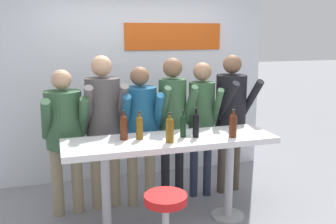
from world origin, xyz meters
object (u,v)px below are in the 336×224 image
object	(u,v)px
person_center_right	(202,114)
wine_bottle_4	(196,124)
bar_stool	(166,221)
person_far_left	(64,128)
wine_bottle_0	(139,126)
person_right	(231,109)
wine_bottle_1	(124,126)
wine_bottle_5	(170,129)
person_center	(173,113)
wine_bottle_3	(183,125)
person_center_left	(140,122)
person_left	(104,116)
tasting_table	(171,153)
wine_bottle_2	(233,124)

from	to	relation	value
person_center_right	wine_bottle_4	size ratio (longest dim) A/B	5.45
bar_stool	person_far_left	xyz separation A→B (m)	(-0.75, 1.29, 0.54)
person_far_left	wine_bottle_0	size ratio (longest dim) A/B	5.78
person_center_right	person_right	size ratio (longest dim) A/B	0.95
wine_bottle_1	wine_bottle_5	size ratio (longest dim) A/B	1.00
person_far_left	person_center	xyz separation A→B (m)	(1.22, -0.02, 0.09)
person_far_left	wine_bottle_4	world-z (taller)	person_far_left
person_far_left	wine_bottle_3	bearing A→B (deg)	-30.32
wine_bottle_3	person_center_left	bearing A→B (deg)	119.23
bar_stool	wine_bottle_3	world-z (taller)	wine_bottle_3
person_center_right	wine_bottle_3	world-z (taller)	person_center_right
person_center	wine_bottle_0	bearing A→B (deg)	-134.73
person_center_left	wine_bottle_3	distance (m)	0.65
bar_stool	person_left	xyz separation A→B (m)	(-0.32, 1.34, 0.63)
person_far_left	person_center_right	distance (m)	1.59
tasting_table	person_far_left	bearing A→B (deg)	149.79
person_center_left	bar_stool	bearing A→B (deg)	-89.49
person_center_left	wine_bottle_1	distance (m)	0.56
person_right	wine_bottle_3	xyz separation A→B (m)	(-0.85, -0.62, 0.01)
person_center	person_right	world-z (taller)	person_right
person_center	wine_bottle_2	bearing A→B (deg)	-60.12
person_left	wine_bottle_3	size ratio (longest dim) A/B	6.31
person_center_left	person_left	bearing A→B (deg)	175.53
person_center_right	wine_bottle_2	size ratio (longest dim) A/B	5.79
person_center	wine_bottle_0	size ratio (longest dim) A/B	6.14
wine_bottle_2	person_far_left	bearing A→B (deg)	155.77
person_center_left	wine_bottle_3	size ratio (longest dim) A/B	5.86
wine_bottle_0	wine_bottle_3	world-z (taller)	wine_bottle_0
person_left	wine_bottle_2	xyz separation A→B (m)	(1.20, -0.77, 0.00)
wine_bottle_1	wine_bottle_3	distance (m)	0.60
person_left	person_center	world-z (taller)	person_left
person_center_right	wine_bottle_5	bearing A→B (deg)	-120.89
person_center	wine_bottle_1	xyz separation A→B (m)	(-0.66, -0.48, 0.01)
person_center_left	wine_bottle_2	xyz separation A→B (m)	(0.79, -0.71, 0.09)
person_far_left	wine_bottle_3	xyz separation A→B (m)	(1.15, -0.58, 0.09)
person_center_right	wine_bottle_3	distance (m)	0.73
tasting_table	person_right	world-z (taller)	person_right
wine_bottle_2	wine_bottle_5	xyz separation A→B (m)	(-0.67, 0.01, 0.00)
person_right	wine_bottle_5	xyz separation A→B (m)	(-1.03, -0.77, 0.02)
bar_stool	person_center_right	xyz separation A→B (m)	(0.84, 1.30, 0.59)
wine_bottle_0	wine_bottle_2	world-z (taller)	wine_bottle_2
wine_bottle_0	wine_bottle_4	bearing A→B (deg)	-9.63
person_center	wine_bottle_5	distance (m)	0.76
bar_stool	wine_bottle_4	xyz separation A→B (m)	(0.52, 0.67, 0.64)
tasting_table	person_right	xyz separation A→B (m)	(0.98, 0.63, 0.27)
person_left	person_center_right	bearing A→B (deg)	-2.98
tasting_table	wine_bottle_1	distance (m)	0.55
person_left	wine_bottle_0	size ratio (longest dim) A/B	6.27
person_center_right	wine_bottle_2	world-z (taller)	person_center_right
wine_bottle_5	bar_stool	bearing A→B (deg)	-110.48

